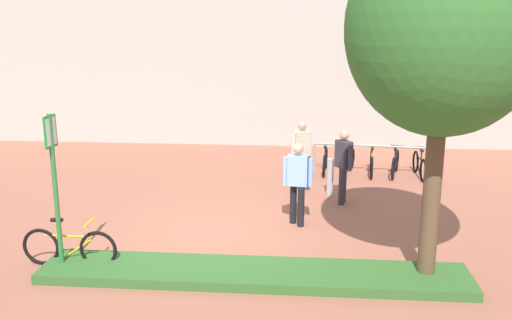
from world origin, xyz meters
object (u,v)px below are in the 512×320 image
bike_rack_cluster (372,162)px  person_shirt_blue (298,179)px  tree_sidewalk (445,29)px  person_shirt_white (302,150)px  bike_at_sign (70,247)px  person_suited_dark (343,162)px  parking_sign_post (54,172)px  bollard_steel (330,177)px

bike_rack_cluster → person_shirt_blue: size_ratio=1.85×
tree_sidewalk → person_shirt_blue: (-2.12, 2.40, -3.00)m
tree_sidewalk → person_shirt_white: (-2.05, 4.98, -3.00)m
bike_at_sign → person_shirt_white: size_ratio=0.98×
person_shirt_blue → person_suited_dark: 1.82m
parking_sign_post → bike_at_sign: size_ratio=1.59×
bollard_steel → person_shirt_blue: person_shirt_blue is taller
bike_at_sign → bollard_steel: bearing=44.1°
tree_sidewalk → bike_rack_cluster: 7.45m
bike_at_sign → bike_rack_cluster: 8.69m
person_shirt_blue → person_suited_dark: same height
bike_rack_cluster → person_suited_dark: size_ratio=1.85×
person_suited_dark → person_shirt_blue: bearing=-124.1°
person_shirt_blue → person_shirt_white: bearing=88.5°
bike_rack_cluster → tree_sidewalk: bearing=-88.8°
tree_sidewalk → bike_at_sign: size_ratio=3.34×
tree_sidewalk → bike_at_sign: bearing=179.6°
bollard_steel → person_shirt_blue: 2.30m
tree_sidewalk → person_shirt_white: size_ratio=3.26×
parking_sign_post → person_shirt_blue: parking_sign_post is taller
bollard_steel → person_shirt_white: (-0.69, 0.48, 0.53)m
bollard_steel → person_suited_dark: (0.26, -0.60, 0.53)m
bike_at_sign → bike_rack_cluster: (5.82, 6.46, -0.00)m
bike_rack_cluster → person_shirt_white: (-1.91, -1.52, 0.64)m
tree_sidewalk → person_shirt_blue: size_ratio=3.26×
bollard_steel → person_shirt_white: size_ratio=0.52×
bollard_steel → person_shirt_blue: size_ratio=0.52×
person_shirt_blue → person_suited_dark: bearing=55.9°
bike_at_sign → person_suited_dark: person_suited_dark is taller
person_shirt_blue → bike_at_sign: bearing=-148.4°
parking_sign_post → person_shirt_blue: bearing=33.3°
parking_sign_post → bike_rack_cluster: parking_sign_post is taller
person_suited_dark → person_shirt_white: bearing=131.7°
tree_sidewalk → person_suited_dark: tree_sidewalk is taller
parking_sign_post → person_shirt_white: (3.97, 5.14, -0.75)m
bike_at_sign → person_shirt_white: (3.91, 4.94, 0.63)m
bike_at_sign → person_shirt_white: 6.33m
bollard_steel → bike_at_sign: bearing=-135.9°
tree_sidewalk → person_shirt_white: bearing=112.4°
tree_sidewalk → parking_sign_post: size_ratio=2.10×
tree_sidewalk → person_shirt_blue: 4.39m
person_suited_dark → tree_sidewalk: bearing=-74.3°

